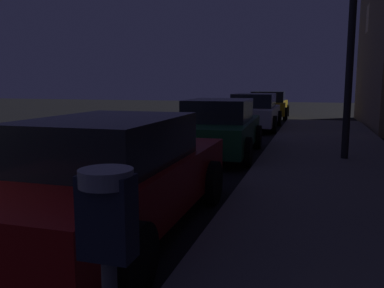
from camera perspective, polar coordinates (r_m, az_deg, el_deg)
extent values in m
cube|color=#232838|center=(1.44, -12.03, -10.17)|extent=(0.19, 0.11, 0.30)
cylinder|color=#999EA5|center=(1.40, -12.21, -4.73)|extent=(0.19, 0.19, 0.06)
cube|color=black|center=(1.45, -14.04, -8.39)|extent=(0.01, 0.08, 0.11)
cube|color=maroon|center=(5.07, -10.67, -5.84)|extent=(1.74, 4.53, 0.64)
cube|color=#1E2328|center=(4.81, -11.74, 0.41)|extent=(1.52, 2.22, 0.56)
cylinder|color=black|center=(6.72, -11.75, -4.40)|extent=(0.22, 0.66, 0.66)
cylinder|color=black|center=(6.11, 2.76, -5.52)|extent=(0.22, 0.66, 0.66)
cylinder|color=black|center=(3.59, -8.35, -16.00)|extent=(0.22, 0.66, 0.66)
cube|color=#19592D|center=(10.26, 3.85, 1.58)|extent=(1.90, 4.31, 0.64)
cube|color=#1E2328|center=(10.22, 3.90, 4.82)|extent=(1.60, 2.19, 0.56)
cylinder|color=black|center=(11.74, 0.85, 1.31)|extent=(0.25, 0.67, 0.66)
cylinder|color=black|center=(11.47, 9.31, 1.02)|extent=(0.25, 0.67, 0.66)
cylinder|color=black|center=(9.24, -2.96, -0.69)|extent=(0.25, 0.67, 0.66)
cylinder|color=black|center=(8.88, 7.78, -1.14)|extent=(0.25, 0.67, 0.66)
cube|color=silver|center=(16.48, 8.87, 4.15)|extent=(1.84, 4.46, 0.64)
cube|color=#1E2328|center=(16.41, 8.90, 6.16)|extent=(1.60, 2.23, 0.56)
cylinder|color=black|center=(17.98, 6.56, 3.79)|extent=(0.23, 0.66, 0.66)
cylinder|color=black|center=(17.78, 12.29, 3.60)|extent=(0.23, 0.66, 0.66)
cylinder|color=black|center=(15.29, 4.84, 2.98)|extent=(0.23, 0.66, 0.66)
cylinder|color=black|center=(15.05, 11.58, 2.74)|extent=(0.23, 0.66, 0.66)
cube|color=gold|center=(21.95, 10.91, 5.18)|extent=(1.98, 4.48, 0.64)
cube|color=#1E2328|center=(21.71, 10.91, 6.68)|extent=(1.70, 2.46, 0.56)
cylinder|color=black|center=(23.42, 8.86, 4.85)|extent=(0.24, 0.67, 0.66)
cylinder|color=black|center=(23.29, 13.47, 4.70)|extent=(0.24, 0.67, 0.66)
cylinder|color=black|center=(20.70, 8.01, 4.39)|extent=(0.24, 0.67, 0.66)
cylinder|color=black|center=(20.55, 13.21, 4.22)|extent=(0.24, 0.67, 0.66)
cylinder|color=black|center=(9.59, 21.82, 13.48)|extent=(0.16, 0.16, 5.17)
cube|color=#F2D17F|center=(20.14, 23.90, 16.08)|extent=(0.06, 0.90, 1.20)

